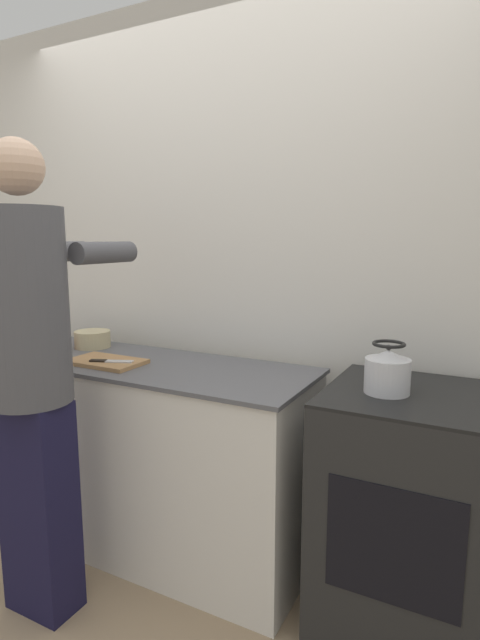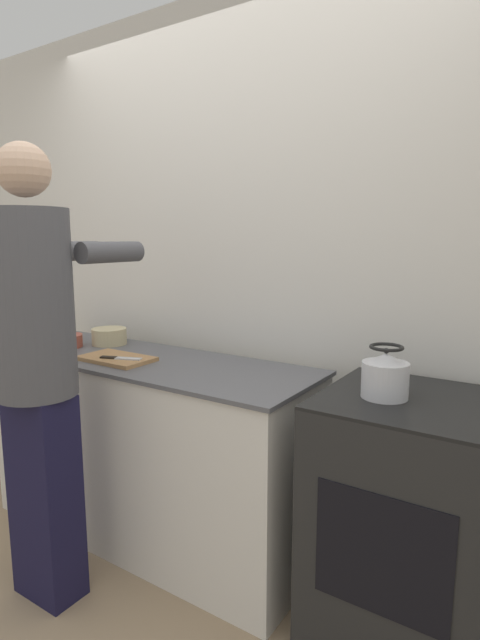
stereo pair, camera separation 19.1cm
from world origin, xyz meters
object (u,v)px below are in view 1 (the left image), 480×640
(person, at_px, (32,366))
(kettle, at_px, (387,372))
(cutting_board, at_px, (106,362))
(oven, at_px, (407,513))
(bowl_prep, at_px, (45,345))
(canister_jar, at_px, (30,330))
(knife, at_px, (110,361))

(person, height_order, kettle, person)
(person, bearing_deg, kettle, 22.99)
(cutting_board, distance_m, kettle, 1.24)
(person, bearing_deg, cutting_board, 94.52)
(oven, relative_size, bowl_prep, 4.78)
(cutting_board, xyz_separation_m, kettle, (1.23, 0.08, 0.09))
(oven, bearing_deg, kettle, -153.40)
(cutting_board, bearing_deg, bowl_prep, 173.45)
(bowl_prep, distance_m, canister_jar, 0.23)
(knife, xyz_separation_m, kettle, (1.19, 0.10, 0.08))
(oven, relative_size, knife, 4.72)
(cutting_board, bearing_deg, person, -85.48)
(oven, height_order, cutting_board, oven)
(person, relative_size, bowl_prep, 9.38)
(knife, height_order, canister_jar, canister_jar)
(knife, bearing_deg, bowl_prep, 150.65)
(kettle, height_order, canister_jar, kettle)
(oven, xyz_separation_m, knife, (-1.28, -0.14, 0.46))
(knife, distance_m, canister_jar, 0.72)
(knife, distance_m, kettle, 1.19)
(person, bearing_deg, knife, 88.69)
(cutting_board, distance_m, knife, 0.05)
(cutting_board, bearing_deg, knife, -25.07)
(person, xyz_separation_m, knife, (0.01, 0.41, -0.07))
(oven, relative_size, kettle, 5.03)
(person, distance_m, bowl_prep, 0.68)
(bowl_prep, bearing_deg, canister_jar, 157.32)
(kettle, bearing_deg, oven, 26.60)
(person, xyz_separation_m, kettle, (1.20, 0.51, 0.01))
(cutting_board, relative_size, canister_jar, 2.35)
(knife, bearing_deg, canister_jar, 146.11)
(kettle, distance_m, canister_jar, 1.89)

